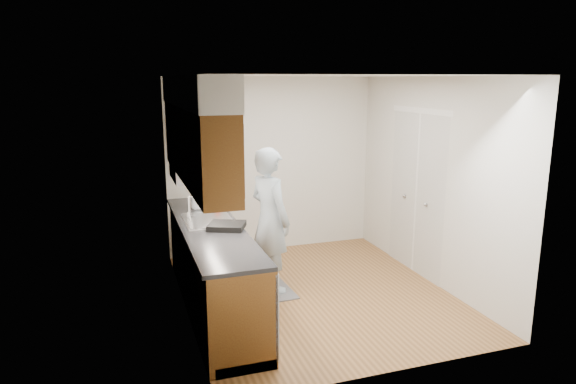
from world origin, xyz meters
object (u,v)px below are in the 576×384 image
object	(u,v)px
soap_bottle_a	(195,198)
dish_rack	(227,226)
steel_can	(220,203)
soap_bottle_b	(198,201)
person	(270,210)
soda_can	(217,204)

from	to	relation	value
soap_bottle_a	dish_rack	distance (m)	0.96
soap_bottle_a	steel_can	xyz separation A→B (m)	(0.28, -0.07, -0.07)
steel_can	soap_bottle_b	bearing A→B (deg)	163.65
person	soda_can	size ratio (longest dim) A/B	14.56
soap_bottle_b	soap_bottle_a	bearing A→B (deg)	179.47
soap_bottle_a	soda_can	distance (m)	0.28
soap_bottle_a	person	bearing A→B (deg)	-32.60
person	steel_can	xyz separation A→B (m)	(-0.50, 0.43, 0.02)
soda_can	steel_can	distance (m)	0.06
soap_bottle_b	person	bearing A→B (deg)	-33.94
soda_can	steel_can	bearing A→B (deg)	56.34
steel_can	person	bearing A→B (deg)	-40.55
soda_can	dish_rack	size ratio (longest dim) A/B	0.36
steel_can	dish_rack	world-z (taller)	steel_can
soap_bottle_b	dish_rack	xyz separation A→B (m)	(0.15, -0.94, -0.07)
soap_bottle_a	soda_can	bearing A→B (deg)	-26.78
soap_bottle_b	soda_can	bearing A→B (deg)	-30.94
person	soap_bottle_a	bearing A→B (deg)	36.60
soda_can	dish_rack	distance (m)	0.82
person	soap_bottle_a	size ratio (longest dim) A/B	7.29
soap_bottle_b	steel_can	xyz separation A→B (m)	(0.24, -0.07, -0.04)
soda_can	person	bearing A→B (deg)	-35.04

